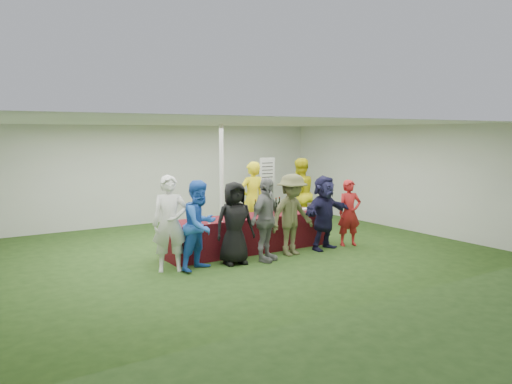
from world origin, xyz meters
TOP-DOWN VIEW (x-y plane):
  - ground at (0.00, 0.00)m, footprint 60.00×60.00m
  - tent at (0.50, 1.20)m, footprint 10.00×10.00m
  - serving_table at (0.33, -0.26)m, footprint 3.60×0.80m
  - wine_bottles at (0.93, -0.12)m, footprint 0.74×0.16m
  - wine_glasses at (-0.53, -0.53)m, footprint 1.15×0.13m
  - water_bottle at (0.34, -0.18)m, footprint 0.07×0.07m
  - bar_towel at (1.86, -0.21)m, footprint 0.25×0.18m
  - dump_bucket at (1.88, -0.48)m, footprint 0.22×0.22m
  - wine_list_sign at (2.72, 2.57)m, footprint 0.50×0.03m
  - staff_pourer at (1.17, 0.91)m, footprint 0.67×0.44m
  - staff_back at (2.75, 1.11)m, footprint 0.93×0.74m
  - customer_0 at (-1.66, -0.81)m, footprint 0.75×0.63m
  - customer_1 at (-1.16, -1.00)m, footprint 0.99×0.90m
  - customer_2 at (-0.42, -0.99)m, footprint 0.84×0.61m
  - customer_3 at (0.18, -1.15)m, footprint 1.04×0.79m
  - customer_4 at (0.90, -1.04)m, footprint 1.14×0.74m
  - customer_5 at (1.79, -1.00)m, footprint 1.55×0.77m
  - customer_6 at (2.50, -1.02)m, footprint 0.62×0.50m

SIDE VIEW (x-z plane):
  - ground at x=0.00m, z-range 0.00..0.00m
  - serving_table at x=0.33m, z-range 0.00..0.75m
  - customer_6 at x=2.50m, z-range 0.00..1.47m
  - bar_towel at x=1.86m, z-range 0.75..0.78m
  - customer_2 at x=-0.42m, z-range 0.00..1.58m
  - customer_5 at x=1.79m, z-range 0.00..1.60m
  - customer_3 at x=0.18m, z-range 0.00..1.64m
  - customer_1 at x=-1.16m, z-range 0.00..1.65m
  - customer_4 at x=0.90m, z-range 0.00..1.67m
  - dump_bucket at x=1.88m, z-range 0.75..0.93m
  - water_bottle at x=0.34m, z-range 0.74..0.97m
  - wine_glasses at x=-0.53m, z-range 0.78..0.94m
  - wine_bottles at x=0.93m, z-range 0.71..1.03m
  - customer_0 at x=-1.66m, z-range 0.00..1.75m
  - staff_pourer at x=1.17m, z-range 0.00..1.82m
  - staff_back at x=2.75m, z-range 0.00..1.84m
  - wine_list_sign at x=2.72m, z-range 0.42..2.22m
  - tent at x=0.50m, z-range -3.65..6.35m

